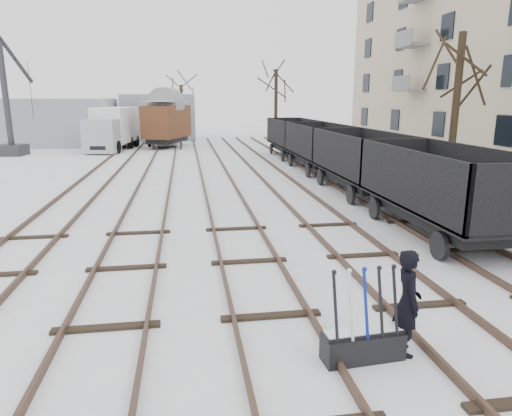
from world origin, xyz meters
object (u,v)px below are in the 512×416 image
(lorry, at_px, (113,128))
(crane, at_px, (10,123))
(worker, at_px, (408,302))
(panel_van, at_px, (161,134))
(ground_frame, at_px, (363,343))
(box_van_wagon, at_px, (167,121))
(freight_wagon_a, at_px, (441,202))

(lorry, relative_size, crane, 0.87)
(worker, xyz_separation_m, panel_van, (-5.55, 35.17, 0.15))
(worker, bearing_deg, ground_frame, 107.19)
(worker, distance_m, box_van_wagon, 33.60)
(freight_wagon_a, bearing_deg, lorry, 117.09)
(worker, bearing_deg, freight_wagon_a, -24.43)
(freight_wagon_a, xyz_separation_m, panel_van, (-9.62, 29.13, 0.02))
(worker, relative_size, box_van_wagon, 0.31)
(worker, height_order, crane, crane)
(lorry, relative_size, panel_van, 1.57)
(worker, relative_size, crane, 0.20)
(freight_wagon_a, distance_m, crane, 30.78)
(box_van_wagon, relative_size, panel_van, 1.16)
(worker, relative_size, freight_wagon_a, 0.27)
(freight_wagon_a, bearing_deg, ground_frame, -128.17)
(box_van_wagon, bearing_deg, lorry, -140.71)
(lorry, bearing_deg, worker, -64.51)
(worker, height_order, freight_wagon_a, freight_wagon_a)
(crane, bearing_deg, worker, -53.02)
(worker, height_order, lorry, lorry)
(ground_frame, height_order, box_van_wagon, box_van_wagon)
(worker, height_order, box_van_wagon, box_van_wagon)
(ground_frame, xyz_separation_m, crane, (-15.14, 29.53, 2.03))
(ground_frame, distance_m, worker, 0.96)
(box_van_wagon, distance_m, crane, 11.62)
(box_van_wagon, relative_size, crane, 0.64)
(crane, bearing_deg, lorry, 28.25)
(ground_frame, distance_m, box_van_wagon, 33.63)
(ground_frame, height_order, panel_van, panel_van)
(ground_frame, bearing_deg, lorry, 99.92)
(box_van_wagon, xyz_separation_m, lorry, (-4.22, -1.37, -0.51))
(freight_wagon_a, height_order, crane, crane)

